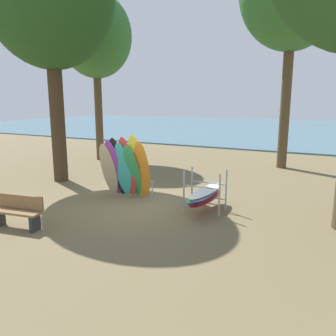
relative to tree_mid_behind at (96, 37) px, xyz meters
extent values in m
plane|color=brown|center=(6.20, -6.16, -6.47)|extent=(80.00, 80.00, 0.00)
cube|color=#477084|center=(6.20, 25.04, -6.42)|extent=(80.00, 36.00, 0.10)
cylinder|color=#42301E|center=(1.75, -4.73, -3.65)|extent=(0.56, 0.56, 5.64)
cylinder|color=brown|center=(0.00, 0.00, -3.80)|extent=(0.41, 0.41, 5.34)
ellipsoid|color=#387033|center=(0.00, 0.00, 0.06)|extent=(3.75, 3.75, 4.32)
cylinder|color=brown|center=(9.32, 2.26, -3.14)|extent=(0.46, 0.46, 6.66)
ellipsoid|color=#C6B289|center=(4.93, -5.70, -5.53)|extent=(0.64, 0.85, 1.87)
ellipsoid|color=purple|center=(5.09, -5.65, -5.47)|extent=(0.67, 0.89, 2.00)
ellipsoid|color=black|center=(5.25, -5.61, -5.43)|extent=(0.61, 0.77, 2.07)
ellipsoid|color=#38B2AD|center=(5.42, -5.57, -5.51)|extent=(0.65, 0.77, 1.92)
ellipsoid|color=red|center=(5.58, -5.53, -5.41)|extent=(0.59, 0.75, 2.11)
ellipsoid|color=#339E56|center=(5.74, -5.49, -5.54)|extent=(0.60, 0.86, 1.86)
ellipsoid|color=yellow|center=(5.91, -5.44, -5.37)|extent=(0.66, 0.90, 2.20)
ellipsoid|color=orange|center=(6.07, -5.40, -5.47)|extent=(0.65, 0.79, 1.99)
cylinder|color=#9EA0A5|center=(4.71, -5.38, -6.20)|extent=(0.04, 0.04, 0.55)
cylinder|color=#9EA0A5|center=(6.29, -5.12, -6.20)|extent=(0.04, 0.04, 0.55)
cylinder|color=#9EA0A5|center=(5.50, -5.25, -5.92)|extent=(1.74, 0.33, 0.04)
cylinder|color=#9EA0A5|center=(7.84, -5.94, -5.85)|extent=(0.05, 0.05, 1.25)
cylinder|color=#9EA0A5|center=(8.94, -5.94, -5.85)|extent=(0.05, 0.05, 1.25)
cylinder|color=#9EA0A5|center=(7.84, -5.34, -5.85)|extent=(0.05, 0.05, 1.25)
cylinder|color=#9EA0A5|center=(8.94, -5.34, -5.85)|extent=(0.05, 0.05, 1.25)
cylinder|color=#9EA0A5|center=(8.39, -5.94, -6.12)|extent=(1.10, 0.04, 0.04)
cylinder|color=#9EA0A5|center=(8.39, -5.94, -5.67)|extent=(1.10, 0.04, 0.04)
cylinder|color=#9EA0A5|center=(8.39, -5.34, -6.12)|extent=(1.10, 0.04, 0.04)
cylinder|color=#9EA0A5|center=(8.39, -5.34, -5.67)|extent=(1.10, 0.04, 0.04)
ellipsoid|color=red|center=(8.44, -5.64, -6.07)|extent=(0.55, 2.11, 0.06)
ellipsoid|color=purple|center=(8.35, -5.64, -6.01)|extent=(0.50, 2.10, 0.06)
ellipsoid|color=#339E56|center=(8.33, -5.64, -5.95)|extent=(0.52, 2.11, 0.06)
ellipsoid|color=gray|center=(8.42, -5.64, -5.89)|extent=(0.65, 2.13, 0.06)
ellipsoid|color=white|center=(8.43, -5.64, -5.83)|extent=(0.56, 2.11, 0.06)
cube|color=#2D2D33|center=(4.05, -9.25, -6.26)|extent=(0.15, 0.33, 0.42)
cube|color=#2D2D33|center=(5.16, -9.07, -6.26)|extent=(0.15, 0.33, 0.42)
cube|color=olive|center=(4.61, -9.16, -6.02)|extent=(1.45, 0.62, 0.06)
cube|color=olive|center=(4.58, -8.99, -5.80)|extent=(1.39, 0.28, 0.36)
camera|label=1|loc=(11.83, -14.64, -3.21)|focal=35.91mm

